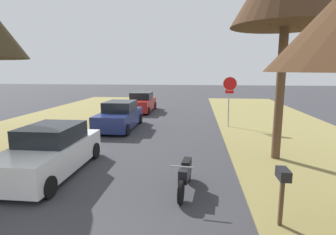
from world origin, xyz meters
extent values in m
cylinder|color=#9EA0A5|center=(4.14, 13.77, 1.16)|extent=(0.07, 0.44, 2.23)
cylinder|color=white|center=(4.14, 13.53, 2.59)|extent=(0.81, 0.20, 0.80)
cylinder|color=red|center=(4.14, 13.53, 2.59)|extent=(0.77, 0.20, 0.75)
cube|color=red|center=(4.14, 13.61, 2.12)|extent=(0.48, 0.09, 0.20)
cylinder|color=brown|center=(5.29, 7.85, 2.46)|extent=(0.32, 0.32, 4.82)
cylinder|color=brown|center=(5.65, 7.69, 5.46)|extent=(0.51, 0.89, 1.26)
cylinder|color=brown|center=(4.57, 7.82, 5.44)|extent=(0.20, 1.54, 1.24)
cube|color=white|center=(-2.49, 5.55, 0.59)|extent=(1.84, 4.41, 0.85)
cube|color=black|center=(-2.49, 5.77, 1.29)|extent=(1.61, 2.03, 0.56)
cylinder|color=black|center=(-1.61, 3.91, 0.30)|extent=(0.20, 0.60, 0.60)
cylinder|color=black|center=(-1.63, 7.21, 0.30)|extent=(0.20, 0.60, 0.60)
cylinder|color=black|center=(-3.37, 7.20, 0.30)|extent=(0.20, 0.60, 0.60)
cube|color=navy|center=(-2.21, 12.53, 0.59)|extent=(1.84, 4.41, 0.85)
cube|color=black|center=(-2.22, 12.75, 1.29)|extent=(1.61, 2.03, 0.56)
cylinder|color=black|center=(-1.34, 10.89, 0.30)|extent=(0.20, 0.60, 0.60)
cylinder|color=black|center=(-3.08, 10.88, 0.30)|extent=(0.20, 0.60, 0.60)
cylinder|color=black|center=(-1.35, 14.19, 0.30)|extent=(0.20, 0.60, 0.60)
cylinder|color=black|center=(-3.09, 14.18, 0.30)|extent=(0.20, 0.60, 0.60)
cube|color=red|center=(-2.31, 19.16, 0.59)|extent=(1.84, 4.41, 0.85)
cube|color=black|center=(-2.31, 19.38, 1.29)|extent=(1.61, 2.03, 0.56)
cylinder|color=black|center=(-1.43, 17.51, 0.30)|extent=(0.20, 0.60, 0.60)
cylinder|color=black|center=(-3.17, 17.50, 0.30)|extent=(0.20, 0.60, 0.60)
cylinder|color=black|center=(-1.45, 20.81, 0.30)|extent=(0.20, 0.60, 0.60)
cylinder|color=black|center=(-3.19, 20.80, 0.30)|extent=(0.20, 0.60, 0.60)
cylinder|color=black|center=(1.91, 3.98, 0.30)|extent=(0.16, 0.61, 0.60)
cylinder|color=black|center=(2.05, 5.42, 0.30)|extent=(0.16, 0.61, 0.60)
cube|color=black|center=(1.98, 4.70, 0.58)|extent=(0.34, 1.03, 0.36)
cube|color=black|center=(2.00, 4.95, 0.78)|extent=(0.27, 0.58, 0.12)
cylinder|color=#9EA0A5|center=(1.92, 4.08, 0.95)|extent=(0.60, 0.10, 0.04)
cube|color=brown|center=(4.10, 3.17, 0.58)|extent=(0.08, 0.08, 1.05)
cube|color=black|center=(4.10, 3.17, 1.21)|extent=(0.22, 0.44, 0.22)
camera|label=1|loc=(2.28, -2.40, 3.36)|focal=28.70mm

